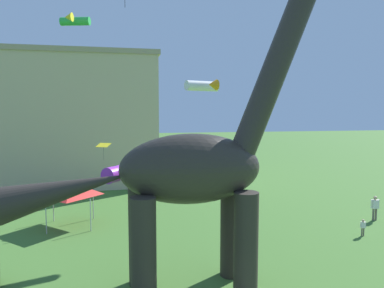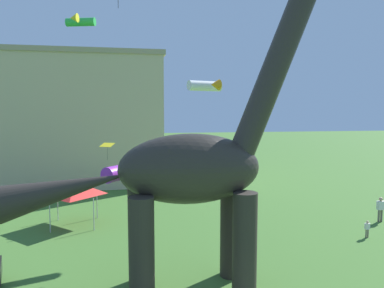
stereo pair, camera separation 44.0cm
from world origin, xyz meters
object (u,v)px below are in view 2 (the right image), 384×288
Objects in this scene: kite_apex at (107,145)px; kite_high_right at (131,172)px; kite_trailing at (79,21)px; kite_far_left at (207,86)px; dinosaur_sculpture at (189,169)px; festival_canopy_tent at (74,188)px; person_vendor_side at (367,227)px; person_far_spectator at (380,207)px.

kite_apex is 0.45× the size of kite_high_right.
kite_trailing reaches higher than kite_far_left.
kite_far_left is (2.54, 7.76, 4.04)m from dinosaur_sculpture.
festival_canopy_tent is 1.20× the size of kite_high_right.
festival_canopy_tent is at bearing -149.72° from kite_apex.
kite_far_left is 0.90× the size of kite_high_right.
person_far_spectator reaches higher than person_vendor_side.
dinosaur_sculpture reaches higher than kite_high_right.
kite_apex is (2.42, -6.34, -10.02)m from kite_trailing.
dinosaur_sculpture is at bearing -108.12° from kite_far_left.
dinosaur_sculpture is 12.16m from festival_canopy_tent.
kite_trailing is at bearing 131.46° from kite_far_left.
kite_apex reaches higher than person_far_spectator.
person_vendor_side is 0.40× the size of kite_high_right.
dinosaur_sculpture is 13.92× the size of person_vendor_side.
festival_canopy_tent is 9.65m from kite_high_right.
festival_canopy_tent is (-17.91, 5.80, 1.91)m from person_vendor_side.
kite_high_right is (-2.38, 1.59, -0.33)m from dinosaur_sculpture.
person_vendor_side is at bearing 52.80° from dinosaur_sculpture.
kite_trailing reaches higher than kite_apex.
dinosaur_sculpture is at bearing -71.22° from kite_apex.
person_vendor_side is 18.93m from festival_canopy_tent.
kite_trailing is (-6.31, 17.78, 10.04)m from dinosaur_sculpture.
festival_canopy_tent is at bearing 64.22° from person_far_spectator.
kite_far_left is at bearing 69.44° from person_far_spectator.
person_far_spectator is 18.48m from kite_high_right.
festival_canopy_tent is (-6.06, 10.18, -2.75)m from dinosaur_sculpture.
kite_apex is at bearing 141.30° from dinosaur_sculpture.
kite_far_left reaches higher than person_vendor_side.
kite_high_right reaches higher than person_vendor_side.
person_vendor_side is 26.94m from kite_trailing.
person_vendor_side is 17.89m from kite_apex.
person_far_spectator is 27.68m from kite_trailing.
kite_trailing is at bearing 110.88° from kite_apex.
dinosaur_sculpture is 12.30× the size of kite_apex.
kite_apex is (2.16, 1.26, 2.77)m from festival_canopy_tent.
dinosaur_sculpture is 12.09m from kite_apex.
dinosaur_sculpture is at bearing 98.18° from person_far_spectator.
kite_trailing is at bearing 91.91° from festival_canopy_tent.
festival_canopy_tent is at bearing 113.16° from kite_high_right.
person_far_spectator is at bearing -3.30° from kite_far_left.
kite_apex is at bearing -69.12° from kite_trailing.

